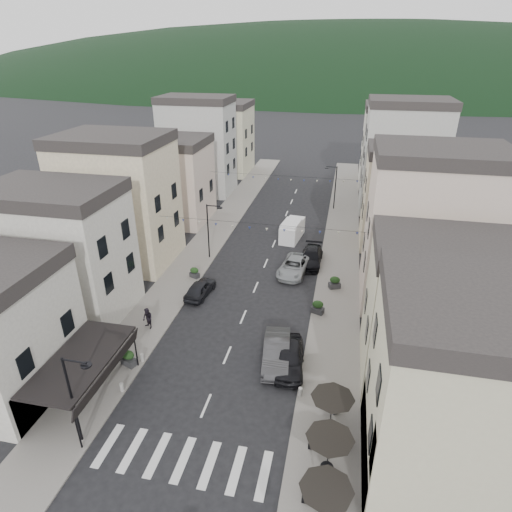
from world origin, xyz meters
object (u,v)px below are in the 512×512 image
Objects in this scene: delivery_van at (292,230)px; parked_car_a at (289,357)px; parked_car_c at (294,266)px; pedestrian_b at (148,318)px; parked_car_d at (311,257)px; parked_car_e at (200,288)px; pedestrian_a at (106,339)px; parked_car_b at (276,352)px.

parked_car_a is at bearing -75.12° from delivery_van.
parked_car_c is 3.08× the size of pedestrian_b.
pedestrian_b is (-11.57, 2.12, 0.17)m from parked_car_a.
pedestrian_b is (-11.57, -14.12, 0.25)m from parked_car_d.
parked_car_e is at bearing -134.58° from parked_car_c.
delivery_van reaches higher than pedestrian_a.
delivery_van is at bearing 116.51° from parked_car_d.
delivery_van is at bearing 60.14° from pedestrian_a.
parked_car_a is at bearing -76.03° from parked_car_c.
parked_car_d is at bearing -131.49° from parked_car_e.
pedestrian_b is at bearing 163.97° from parked_car_b.
delivery_van is 21.89m from pedestrian_b.
parked_car_e is 2.34× the size of pedestrian_b.
delivery_van reaches higher than parked_car_d.
delivery_van is (-2.81, 22.19, 0.28)m from parked_car_a.
parked_car_b is 11.16m from parked_car_e.
parked_car_e is at bearing 58.81° from pedestrian_a.
pedestrian_a reaches higher than parked_car_c.
parked_car_b is 1.05× the size of delivery_van.
parked_car_e is (-9.20, -8.36, -0.05)m from parked_car_d.
pedestrian_a is at bearing -127.09° from parked_car_d.
parked_car_a is 13.90m from parked_car_c.
pedestrian_b is (-10.60, 1.77, 0.15)m from parked_car_b.
delivery_van is 25.42m from pedestrian_a.
parked_car_d is 1.05× the size of delivery_van.
pedestrian_a is (-13.51, -0.87, 0.13)m from parked_car_a.
parked_car_b is at bearing 0.63° from pedestrian_a.
parked_car_d is 12.43m from parked_car_e.
parked_car_a is 2.78× the size of pedestrian_b.
pedestrian_a is at bearing -107.24° from delivery_van.
parked_car_b reaches higher than parked_car_d.
pedestrian_b reaches higher than pedestrian_a.
parked_car_b is 15.92m from parked_car_d.
parked_car_b is at bearing 143.81° from parked_car_e.
parked_car_a is 0.90× the size of parked_car_c.
pedestrian_a is at bearing -93.32° from pedestrian_b.
parked_car_a is 0.99× the size of delivery_van.
pedestrian_a reaches higher than parked_car_d.
pedestrian_b is (1.95, 3.00, 0.04)m from pedestrian_a.
parked_car_c is at bearing 85.61° from parked_car_b.
parked_car_c reaches higher than parked_car_d.
parked_car_a is 11.76m from pedestrian_b.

